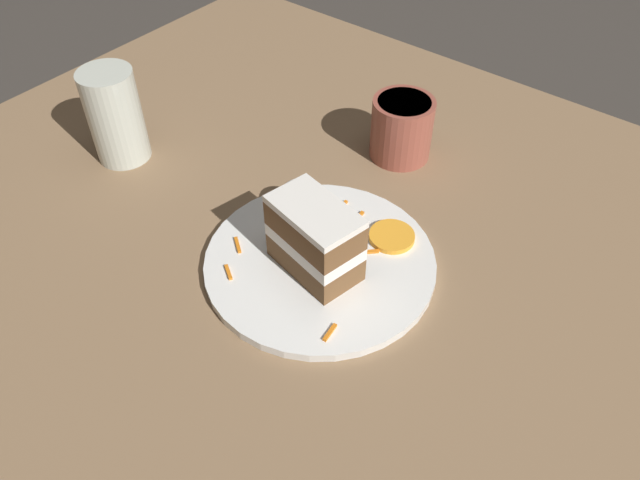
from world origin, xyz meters
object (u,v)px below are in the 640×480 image
at_px(plate, 320,262).
at_px(orange_garnish, 392,236).
at_px(cream_dollop, 297,195).
at_px(coffee_mug, 402,126).
at_px(cake_slice, 315,238).
at_px(drinking_glass, 117,122).

relative_size(plate, orange_garnish, 4.89).
bearing_deg(cream_dollop, coffee_mug, -9.71).
bearing_deg(plate, orange_garnish, -30.11).
height_order(plate, coffee_mug, coffee_mug).
xyz_separation_m(cake_slice, coffee_mug, (0.24, 0.05, -0.01)).
bearing_deg(plate, cream_dollop, 56.15).
bearing_deg(cream_dollop, orange_garnish, -77.37).
relative_size(cream_dollop, coffee_mug, 0.53).
xyz_separation_m(orange_garnish, drinking_glass, (-0.08, 0.38, 0.04)).
bearing_deg(cake_slice, plate, 23.02).
relative_size(cake_slice, cream_dollop, 2.47).
bearing_deg(coffee_mug, cream_dollop, 170.29).
bearing_deg(cream_dollop, drinking_glass, 101.66).
distance_m(cream_dollop, drinking_glass, 0.27).
distance_m(orange_garnish, drinking_glass, 0.39).
bearing_deg(cake_slice, cream_dollop, 63.12).
height_order(cream_dollop, drinking_glass, drinking_glass).
bearing_deg(coffee_mug, orange_garnish, -149.80).
xyz_separation_m(drinking_glass, coffee_mug, (0.23, -0.29, -0.01)).
distance_m(plate, cream_dollop, 0.09).
bearing_deg(orange_garnish, cream_dollop, 102.63).
bearing_deg(plate, coffee_mug, 10.89).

